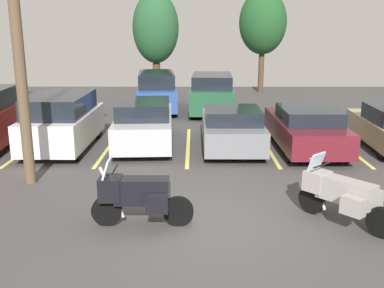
{
  "coord_description": "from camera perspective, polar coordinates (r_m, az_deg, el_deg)",
  "views": [
    {
      "loc": [
        -0.17,
        -8.65,
        3.93
      ],
      "look_at": [
        -0.23,
        2.64,
        0.99
      ],
      "focal_mm": 42.0,
      "sensor_mm": 36.0,
      "label": 1
    }
  ],
  "objects": [
    {
      "name": "motorcycle_second",
      "position": [
        9.69,
        18.49,
        -6.0
      ],
      "size": [
        1.54,
        1.71,
        1.38
      ],
      "color": "black",
      "rests_on": "ground"
    },
    {
      "name": "motorcycle_touring",
      "position": [
        9.15,
        -6.94,
        -6.4
      ],
      "size": [
        2.08,
        0.92,
        1.43
      ],
      "color": "black",
      "rests_on": "ground"
    },
    {
      "name": "parking_stripes",
      "position": [
        15.32,
        -0.5,
        -0.24
      ],
      "size": [
        16.2,
        5.18,
        0.01
      ],
      "color": "#EAE066",
      "rests_on": "ground"
    },
    {
      "name": "car_grey",
      "position": [
        14.96,
        5.06,
        2.03
      ],
      "size": [
        1.9,
        4.26,
        1.4
      ],
      "color": "slate",
      "rests_on": "ground"
    },
    {
      "name": "ground",
      "position": [
        9.52,
        1.32,
        -10.1
      ],
      "size": [
        44.0,
        44.0,
        0.1
      ],
      "primitive_type": "cube",
      "color": "#423F3F"
    },
    {
      "name": "car_maroon",
      "position": [
        15.27,
        14.22,
        1.98
      ],
      "size": [
        1.96,
        4.78,
        1.43
      ],
      "color": "maroon",
      "rests_on": "ground"
    },
    {
      "name": "tree_center_right",
      "position": [
        28.33,
        8.99,
        14.97
      ],
      "size": [
        2.86,
        2.86,
        6.13
      ],
      "color": "#4C3823",
      "rests_on": "ground"
    },
    {
      "name": "car_white",
      "position": [
        15.44,
        -16.12,
        2.78
      ],
      "size": [
        1.89,
        4.28,
        1.82
      ],
      "color": "white",
      "rests_on": "ground"
    },
    {
      "name": "car_far_blue",
      "position": [
        21.94,
        -4.55,
        6.71
      ],
      "size": [
        2.23,
        5.0,
        1.85
      ],
      "color": "#2D519E",
      "rests_on": "ground"
    },
    {
      "name": "utility_pole",
      "position": [
        11.83,
        -21.44,
        13.73
      ],
      "size": [
        1.22,
        1.48,
        7.62
      ],
      "color": "brown",
      "rests_on": "ground"
    },
    {
      "name": "car_far_green",
      "position": [
        21.36,
        2.54,
        6.46
      ],
      "size": [
        2.13,
        4.88,
        1.83
      ],
      "color": "#235638",
      "rests_on": "ground"
    },
    {
      "name": "car_silver",
      "position": [
        15.35,
        -6.08,
        2.64
      ],
      "size": [
        2.08,
        4.68,
        1.56
      ],
      "color": "#B7B7BC",
      "rests_on": "ground"
    },
    {
      "name": "tree_left",
      "position": [
        26.97,
        -4.64,
        14.45
      ],
      "size": [
        2.67,
        2.67,
        5.95
      ],
      "color": "#4C3823",
      "rests_on": "ground"
    }
  ]
}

